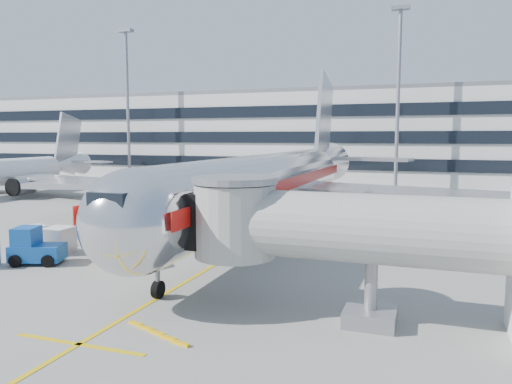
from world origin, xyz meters
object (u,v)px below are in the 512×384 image
(main_jet, at_px, (275,181))
(ramp_worker, at_px, (151,246))
(cargo_container_left, at_px, (59,240))
(belt_loader, at_px, (121,251))
(cargo_container_right, at_px, (34,236))
(baggage_tug, at_px, (34,248))

(main_jet, relative_size, ramp_worker, 31.49)
(main_jet, height_order, cargo_container_left, main_jet)
(belt_loader, distance_m, ramp_worker, 1.98)
(belt_loader, distance_m, cargo_container_right, 8.76)
(cargo_container_left, distance_m, cargo_container_right, 3.42)
(baggage_tug, xyz_separation_m, cargo_container_left, (-0.57, 2.87, -0.12))
(baggage_tug, height_order, ramp_worker, baggage_tug)
(baggage_tug, bearing_deg, main_jet, 56.14)
(baggage_tug, relative_size, cargo_container_left, 1.96)
(baggage_tug, height_order, cargo_container_right, baggage_tug)
(belt_loader, xyz_separation_m, cargo_container_left, (-5.39, 0.43, 0.27))
(cargo_container_right, bearing_deg, ramp_worker, -0.55)
(cargo_container_right, xyz_separation_m, ramp_worker, (9.98, -0.10, 0.02))
(ramp_worker, bearing_deg, belt_loader, 164.70)
(belt_loader, height_order, ramp_worker, belt_loader)
(belt_loader, relative_size, cargo_container_right, 2.56)
(belt_loader, height_order, cargo_container_left, belt_loader)
(main_jet, xyz_separation_m, belt_loader, (-6.16, -13.93, -3.58))
(belt_loader, bearing_deg, baggage_tug, -153.11)
(baggage_tug, relative_size, ramp_worker, 2.22)
(main_jet, relative_size, baggage_tug, 14.20)
(main_jet, bearing_deg, cargo_container_right, -140.04)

